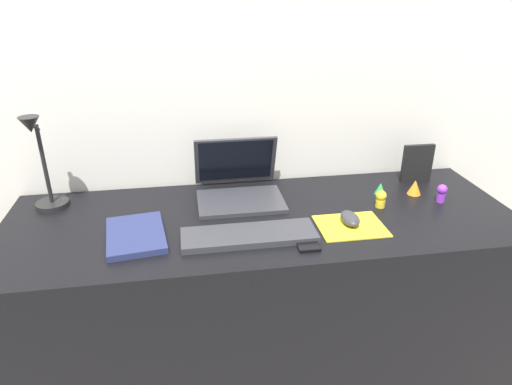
{
  "coord_description": "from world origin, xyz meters",
  "views": [
    {
      "loc": [
        -0.24,
        -1.32,
        1.45
      ],
      "look_at": [
        -0.02,
        0.0,
        0.83
      ],
      "focal_mm": 32.1,
      "sensor_mm": 36.0,
      "label": 1
    }
  ],
  "objects": [
    {
      "name": "cell_phone",
      "position": [
        0.1,
        -0.18,
        0.74
      ],
      "size": [
        0.07,
        0.13,
        0.01
      ],
      "primitive_type": "cube",
      "rotation": [
        0.0,
        0.0,
        -0.01
      ],
      "color": "black",
      "rests_on": "desk"
    },
    {
      "name": "mouse",
      "position": [
        0.26,
        -0.1,
        0.76
      ],
      "size": [
        0.06,
        0.1,
        0.03
      ],
      "primitive_type": "ellipsoid",
      "color": "#333338",
      "rests_on": "mousepad"
    },
    {
      "name": "desk_lamp",
      "position": [
        -0.71,
        0.17,
        0.9
      ],
      "size": [
        0.11,
        0.14,
        0.34
      ],
      "color": "black",
      "rests_on": "desk"
    },
    {
      "name": "toy_figurine_yellow",
      "position": [
        0.41,
        0.01,
        0.77
      ],
      "size": [
        0.04,
        0.04,
        0.06
      ],
      "color": "yellow",
      "rests_on": "desk"
    },
    {
      "name": "picture_frame",
      "position": [
        0.63,
        0.19,
        0.81
      ],
      "size": [
        0.12,
        0.02,
        0.15
      ],
      "primitive_type": "cube",
      "color": "black",
      "rests_on": "desk"
    },
    {
      "name": "mousepad",
      "position": [
        0.26,
        -0.11,
        0.74
      ],
      "size": [
        0.21,
        0.17,
        0.0
      ],
      "primitive_type": "cube",
      "color": "yellow",
      "rests_on": "desk"
    },
    {
      "name": "keyboard",
      "position": [
        -0.07,
        -0.13,
        0.75
      ],
      "size": [
        0.41,
        0.13,
        0.02
      ],
      "primitive_type": "cube",
      "color": "#333338",
      "rests_on": "desk"
    },
    {
      "name": "toy_figurine_orange",
      "position": [
        0.58,
        0.09,
        0.77
      ],
      "size": [
        0.05,
        0.05,
        0.05
      ],
      "primitive_type": "cone",
      "color": "orange",
      "rests_on": "desk"
    },
    {
      "name": "notebook_pad",
      "position": [
        -0.41,
        -0.07,
        0.75
      ],
      "size": [
        0.2,
        0.26,
        0.02
      ],
      "primitive_type": "cube",
      "rotation": [
        0.0,
        0.0,
        0.13
      ],
      "color": "navy",
      "rests_on": "desk"
    },
    {
      "name": "laptop",
      "position": [
        -0.06,
        0.17,
        0.79
      ],
      "size": [
        0.3,
        0.28,
        0.2
      ],
      "color": "#333338",
      "rests_on": "desk"
    },
    {
      "name": "toy_figurine_green",
      "position": [
        0.45,
        0.11,
        0.76
      ],
      "size": [
        0.04,
        0.04,
        0.04
      ],
      "primitive_type": "cone",
      "color": "green",
      "rests_on": "desk"
    },
    {
      "name": "toy_figurine_purple",
      "position": [
        0.64,
        0.01,
        0.78
      ],
      "size": [
        0.04,
        0.04,
        0.07
      ],
      "color": "purple",
      "rests_on": "desk"
    },
    {
      "name": "back_wall",
      "position": [
        0.0,
        0.34,
        0.71
      ],
      "size": [
        2.9,
        0.05,
        1.43
      ],
      "primitive_type": "cube",
      "color": "silver",
      "rests_on": "ground_plane"
    },
    {
      "name": "desk",
      "position": [
        0.0,
        0.0,
        0.37
      ],
      "size": [
        1.7,
        0.6,
        0.74
      ],
      "primitive_type": "cube",
      "color": "black",
      "rests_on": "ground_plane"
    },
    {
      "name": "ground_plane",
      "position": [
        0.0,
        0.0,
        0.0
      ],
      "size": [
        6.0,
        6.0,
        0.0
      ],
      "primitive_type": "plane",
      "color": "gray"
    }
  ]
}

